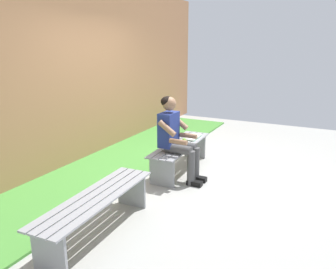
{
  "coord_description": "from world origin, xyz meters",
  "views": [
    {
      "loc": [
        4.61,
        2.1,
        1.97
      ],
      "look_at": [
        0.73,
        0.15,
        0.79
      ],
      "focal_mm": 35.89,
      "sensor_mm": 36.0,
      "label": 1
    }
  ],
  "objects": [
    {
      "name": "bench_far",
      "position": [
        2.09,
        0.0,
        0.33
      ],
      "size": [
        1.68,
        0.49,
        0.44
      ],
      "rotation": [
        0.0,
        0.0,
        0.04
      ],
      "color": "gray",
      "rests_on": "ground"
    },
    {
      "name": "brick_wall",
      "position": [
        0.5,
        -1.86,
        1.53
      ],
      "size": [
        9.5,
        0.24,
        3.06
      ],
      "primitive_type": "cube",
      "color": "#B27A51",
      "rests_on": "ground"
    },
    {
      "name": "book_open",
      "position": [
        -0.41,
        0.05,
        0.45
      ],
      "size": [
        0.42,
        0.18,
        0.02
      ],
      "rotation": [
        0.0,
        0.0,
        0.04
      ],
      "color": "white",
      "rests_on": "bench_near"
    },
    {
      "name": "ground_plane",
      "position": [
        1.05,
        1.0,
        -0.02
      ],
      "size": [
        10.0,
        7.0,
        0.04
      ],
      "primitive_type": "cube",
      "color": "#9E9E99"
    },
    {
      "name": "bench_near",
      "position": [
        0.0,
        0.0,
        0.33
      ],
      "size": [
        1.63,
        0.49,
        0.44
      ],
      "rotation": [
        0.0,
        0.0,
        0.04
      ],
      "color": "gray",
      "rests_on": "ground"
    },
    {
      "name": "grass_strip",
      "position": [
        1.05,
        -1.52,
        0.01
      ],
      "size": [
        9.0,
        2.32,
        0.03
      ],
      "primitive_type": "cube",
      "color": "#478C38",
      "rests_on": "ground"
    },
    {
      "name": "apple",
      "position": [
        -0.09,
        0.02,
        0.48
      ],
      "size": [
        0.07,
        0.07,
        0.07
      ],
      "primitive_type": "sphere",
      "color": "#72B738",
      "rests_on": "bench_near"
    },
    {
      "name": "person_seated",
      "position": [
        0.37,
        0.1,
        0.68
      ],
      "size": [
        0.5,
        0.69,
        1.24
      ],
      "color": "navy",
      "rests_on": "ground"
    }
  ]
}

